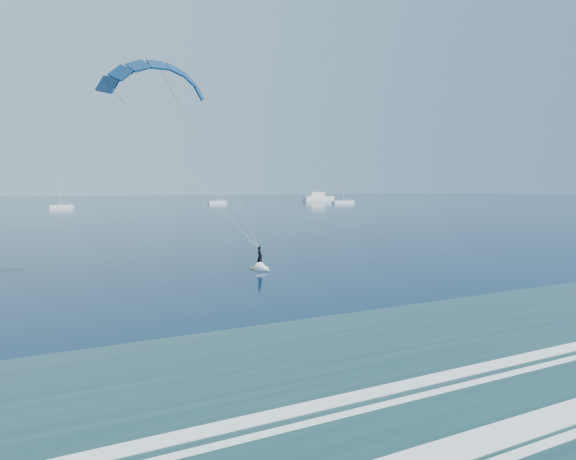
% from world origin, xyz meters
% --- Properties ---
extents(kitesurfer_rig, '(15.27, 6.08, 16.65)m').
position_xyz_m(kitesurfer_rig, '(-4.35, 33.34, 8.70)').
color(kitesurfer_rig, gold).
rests_on(kitesurfer_rig, ground).
extents(motor_yacht, '(16.48, 4.39, 6.61)m').
position_xyz_m(motor_yacht, '(118.53, 222.16, 1.79)').
color(motor_yacht, white).
rests_on(motor_yacht, ground).
extents(sailboat_3, '(6.93, 2.40, 9.86)m').
position_xyz_m(sailboat_3, '(-5.34, 178.59, 0.67)').
color(sailboat_3, white).
rests_on(sailboat_3, ground).
extents(sailboat_4, '(7.75, 2.40, 10.71)m').
position_xyz_m(sailboat_4, '(56.95, 202.40, 0.68)').
color(sailboat_4, white).
rests_on(sailboat_4, ground).
extents(sailboat_5, '(10.25, 2.40, 13.67)m').
position_xyz_m(sailboat_5, '(106.45, 180.92, 0.69)').
color(sailboat_5, white).
rests_on(sailboat_5, ground).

